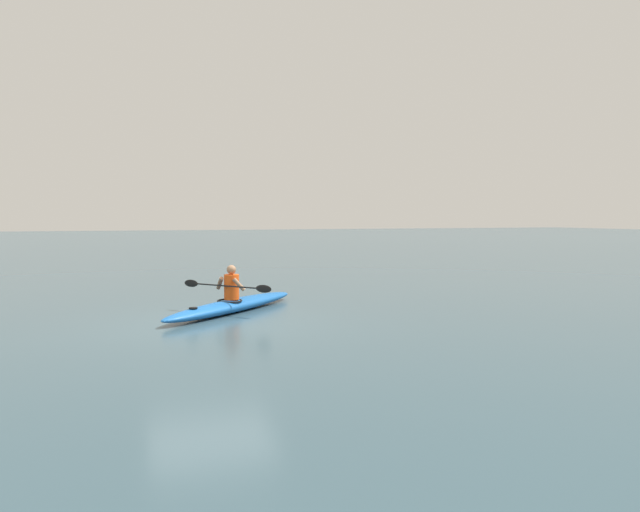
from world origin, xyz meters
TOP-DOWN VIEW (x-y plane):
  - ground_plane at (0.00, 0.00)m, footprint 160.00×160.00m
  - kayak at (-0.68, -1.24)m, footprint 3.74×3.49m
  - kayaker at (-0.62, -1.18)m, footprint 1.66×1.82m

SIDE VIEW (x-z plane):
  - ground_plane at x=0.00m, z-range 0.00..0.00m
  - kayak at x=-0.68m, z-range 0.00..0.29m
  - kayaker at x=-0.62m, z-range 0.23..1.01m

